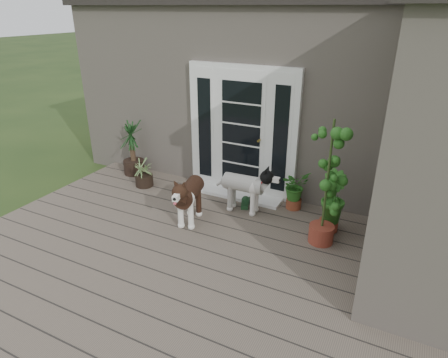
% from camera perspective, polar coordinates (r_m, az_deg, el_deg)
% --- Properties ---
extents(deck, '(6.20, 4.60, 0.12)m').
position_cam_1_polar(deck, '(5.13, -5.98, -12.29)').
color(deck, '#6B5B4C').
rests_on(deck, ground).
extents(house_main, '(7.40, 4.00, 3.10)m').
position_cam_1_polar(house_main, '(8.17, 10.14, 12.78)').
color(house_main, '#665E54').
rests_on(house_main, ground).
extents(door_unit, '(1.90, 0.14, 2.15)m').
position_cam_1_polar(door_unit, '(6.45, 2.65, 6.93)').
color(door_unit, white).
rests_on(door_unit, deck).
extents(door_step, '(1.60, 0.40, 0.05)m').
position_cam_1_polar(door_step, '(6.67, 1.76, -2.18)').
color(door_step, white).
rests_on(door_step, deck).
extents(brindle_dog, '(0.55, 0.92, 0.72)m').
position_cam_1_polar(brindle_dog, '(5.75, -5.06, -3.06)').
color(brindle_dog, '#361E13').
rests_on(brindle_dog, deck).
extents(white_dog, '(0.85, 0.39, 0.70)m').
position_cam_1_polar(white_dog, '(6.03, 2.86, -1.75)').
color(white_dog, white).
rests_on(white_dog, deck).
extents(spider_plant, '(0.55, 0.55, 0.56)m').
position_cam_1_polar(spider_plant, '(7.06, -11.70, 1.11)').
color(spider_plant, '#9BB06C').
rests_on(spider_plant, deck).
extents(yucca, '(0.88, 0.88, 1.07)m').
position_cam_1_polar(yucca, '(7.56, -13.30, 4.54)').
color(yucca, '#113318').
rests_on(yucca, deck).
extents(herb_a, '(0.59, 0.59, 0.55)m').
position_cam_1_polar(herb_a, '(6.24, 10.28, -1.95)').
color(herb_a, '#2D651D').
rests_on(herb_a, deck).
extents(herb_b, '(0.64, 0.64, 0.68)m').
position_cam_1_polar(herb_b, '(5.72, 15.30, -4.26)').
color(herb_b, '#295D1A').
rests_on(herb_b, deck).
extents(herb_c, '(0.41, 0.41, 0.62)m').
position_cam_1_polar(herb_c, '(5.85, 23.40, -5.16)').
color(herb_c, '#204C15').
rests_on(herb_c, deck).
extents(sapling, '(0.61, 0.61, 1.79)m').
position_cam_1_polar(sapling, '(5.17, 14.87, -0.47)').
color(sapling, '#27641C').
rests_on(sapling, deck).
extents(clog_left, '(0.26, 0.37, 0.10)m').
position_cam_1_polar(clog_left, '(6.32, 3.11, -3.53)').
color(clog_left, '#16371B').
rests_on(clog_left, deck).
extents(clog_right, '(0.21, 0.32, 0.09)m').
position_cam_1_polar(clog_right, '(6.46, 4.01, -2.97)').
color(clog_right, '#14321C').
rests_on(clog_right, deck).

